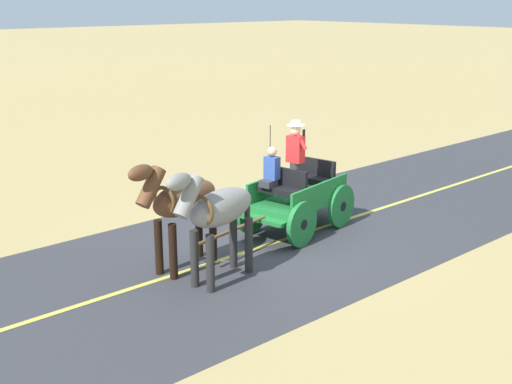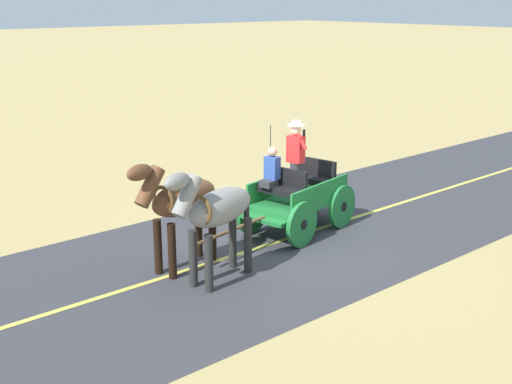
# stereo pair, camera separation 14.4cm
# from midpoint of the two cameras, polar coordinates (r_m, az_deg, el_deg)

# --- Properties ---
(ground_plane) EXTENTS (200.00, 200.00, 0.00)m
(ground_plane) POSITION_cam_midpoint_polar(r_m,az_deg,el_deg) (13.81, 1.89, -4.27)
(ground_plane) COLOR tan
(road_surface) EXTENTS (5.88, 160.00, 0.01)m
(road_surface) POSITION_cam_midpoint_polar(r_m,az_deg,el_deg) (13.81, 1.89, -4.25)
(road_surface) COLOR #38383D
(road_surface) RESTS_ON ground
(road_centre_stripe) EXTENTS (0.12, 160.00, 0.00)m
(road_centre_stripe) POSITION_cam_midpoint_polar(r_m,az_deg,el_deg) (13.81, 1.90, -4.23)
(road_centre_stripe) COLOR #DBCC4C
(road_centre_stripe) RESTS_ON road_surface
(horse_drawn_carriage) EXTENTS (1.84, 4.51, 2.50)m
(horse_drawn_carriage) POSITION_cam_midpoint_polar(r_m,az_deg,el_deg) (14.16, 3.17, -0.27)
(horse_drawn_carriage) COLOR #1E7233
(horse_drawn_carriage) RESTS_ON ground
(horse_near_side) EXTENTS (0.88, 2.15, 2.21)m
(horse_near_side) POSITION_cam_midpoint_polar(r_m,az_deg,el_deg) (11.48, -3.72, -1.67)
(horse_near_side) COLOR gray
(horse_near_side) RESTS_ON ground
(horse_off_side) EXTENTS (0.86, 2.15, 2.21)m
(horse_off_side) POSITION_cam_midpoint_polar(r_m,az_deg,el_deg) (12.06, -6.88, -0.84)
(horse_off_side) COLOR brown
(horse_off_side) RESTS_ON ground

